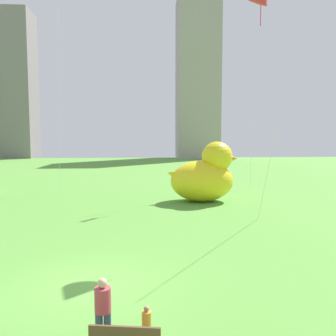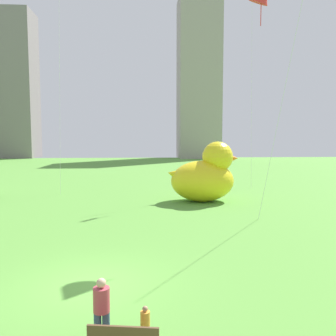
# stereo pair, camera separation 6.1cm
# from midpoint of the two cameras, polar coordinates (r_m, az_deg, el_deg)

# --- Properties ---
(ground_plane) EXTENTS (140.00, 140.00, 0.00)m
(ground_plane) POSITION_cam_midpoint_polar(r_m,az_deg,el_deg) (12.25, -12.16, -18.14)
(ground_plane) COLOR #559338
(person_adult) EXTENTS (0.38, 0.38, 1.57)m
(person_adult) POSITION_cam_midpoint_polar(r_m,az_deg,el_deg) (8.84, -10.58, -21.49)
(person_adult) COLOR #38476B
(person_adult) RESTS_ON ground
(person_child) EXTENTS (0.22, 0.22, 0.91)m
(person_child) POSITION_cam_midpoint_polar(r_m,az_deg,el_deg) (8.87, -3.52, -23.94)
(person_child) COLOR silver
(person_child) RESTS_ON ground
(giant_inflatable_duck) EXTENTS (5.40, 3.46, 4.47)m
(giant_inflatable_duck) POSITION_cam_midpoint_polar(r_m,az_deg,el_deg) (26.15, 6.11, -1.31)
(giant_inflatable_duck) COLOR yellow
(giant_inflatable_duck) RESTS_ON ground
(city_skyline) EXTENTS (63.45, 12.82, 36.07)m
(city_skyline) POSITION_cam_midpoint_polar(r_m,az_deg,el_deg) (84.38, -14.89, 12.18)
(city_skyline) COLOR gray
(city_skyline) RESTS_ON ground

